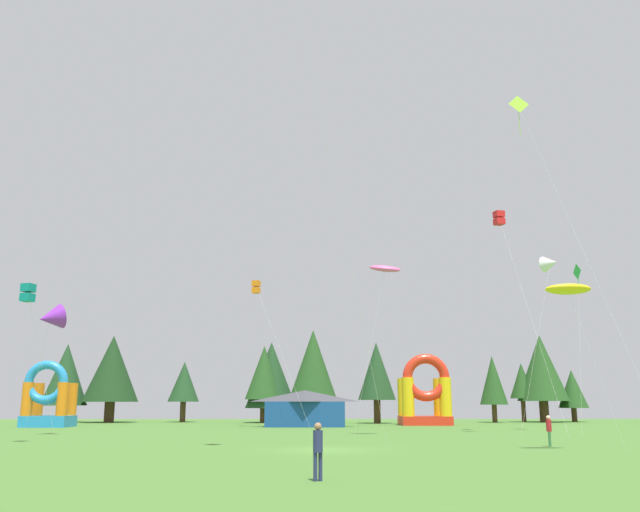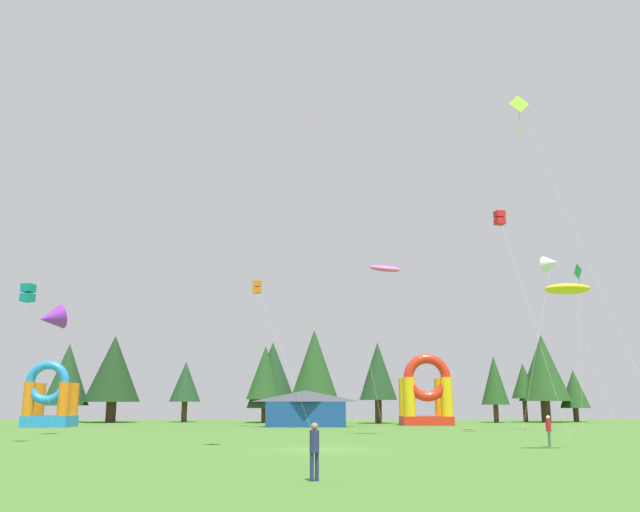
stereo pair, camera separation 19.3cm
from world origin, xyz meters
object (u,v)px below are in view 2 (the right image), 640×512
Objects in this scene: kite_orange_box at (257,287)px; kite_lime_diamond at (520,109)px; person_far_side at (549,428)px; kite_white_delta at (551,263)px; kite_yellow_parafoil at (567,289)px; inflatable_blue_arch at (49,402)px; kite_pink_parafoil at (385,269)px; person_midfield at (314,446)px; kite_green_diamond at (580,274)px; festival_tent at (306,408)px; kite_purple_delta at (51,318)px; kite_teal_box at (28,293)px; kite_red_box at (500,218)px; inflatable_yellow_castle at (426,397)px.

kite_lime_diamond is (20.10, -17.06, 10.25)m from kite_orange_box.
kite_white_delta is at bearing -173.39° from person_far_side.
kite_yellow_parafoil is 1.33× the size of inflatable_blue_arch.
kite_white_delta reaches higher than person_far_side.
person_midfield is at bearing -101.09° from kite_pink_parafoil.
inflatable_blue_arch is at bearing 149.18° from kite_pink_parafoil.
kite_green_diamond is at bearing 12.13° from kite_pink_parafoil.
kite_yellow_parafoil is 7.67m from person_far_side.
kite_yellow_parafoil is at bearing -156.29° from person_midfield.
kite_lime_diamond reaches higher than festival_tent.
kite_orange_box is at bearing 153.05° from kite_green_diamond.
person_midfield is (5.18, -41.86, -11.73)m from kite_orange_box.
kite_yellow_parafoil is 0.88× the size of kite_purple_delta.
person_far_side is at bearing -4.77° from kite_teal_box.
kite_teal_box is 1.11× the size of kite_yellow_parafoil.
kite_green_diamond is 19.59m from kite_yellow_parafoil.
kite_orange_box is at bearing 119.91° from kite_yellow_parafoil.
kite_white_delta is at bearing 8.77° from kite_purple_delta.
festival_tent is at bearing -127.11° from person_far_side.
inflatable_blue_arch is (-7.89, 25.55, -6.10)m from kite_teal_box.
kite_purple_delta is (-33.15, -3.97, -8.45)m from kite_red_box.
person_far_side is at bearing -56.79° from kite_orange_box.
kite_green_diamond reaches higher than kite_pink_parafoil.
kite_pink_parafoil is at bearing -117.12° from person_far_side.
kite_lime_diamond is (33.28, -2.12, 14.96)m from kite_purple_delta.
kite_teal_box reaches higher than inflatable_yellow_castle.
kite_purple_delta is at bearing -173.17° from kite_red_box.
kite_red_box reaches higher than festival_tent.
kite_red_box is 10.26× the size of person_midfield.
kite_orange_box is 0.56× the size of kite_lime_diamond.
kite_white_delta is at bearing 61.28° from kite_lime_diamond.
kite_purple_delta is 36.77m from inflatable_yellow_castle.
kite_pink_parafoil is 12.08m from kite_red_box.
kite_purple_delta is at bearing -75.15° from person_midfield.
inflatable_yellow_castle is (-3.60, 23.15, -20.29)m from kite_lime_diamond.
kite_red_box reaches higher than kite_yellow_parafoil.
kite_lime_diamond reaches higher than person_midfield.
person_midfield reaches higher than person_far_side.
kite_purple_delta is 36.55m from kite_lime_diamond.
kite_red_box is 5.82m from kite_white_delta.
kite_red_box is 10.84× the size of person_far_side.
kite_purple_delta is at bearing 176.36° from kite_lime_diamond.
kite_pink_parafoil reaches higher than inflatable_yellow_castle.
kite_orange_box is 0.78× the size of kite_red_box.
kite_green_diamond reaches higher than festival_tent.
kite_lime_diamond reaches higher than kite_red_box.
inflatable_blue_arch is (-29.20, 17.42, -9.16)m from kite_pink_parafoil.
kite_purple_delta reaches higher than festival_tent.
kite_orange_box is 0.96× the size of kite_white_delta.
kite_green_diamond is 1.76× the size of inflatable_yellow_castle.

